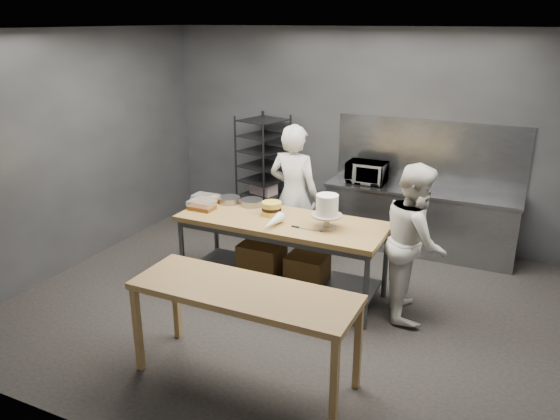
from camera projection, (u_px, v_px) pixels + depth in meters
name	position (u px, v px, depth m)	size (l,w,h in m)	color
ground	(288.00, 304.00, 6.25)	(6.00, 6.00, 0.00)	black
back_wall	(360.00, 135.00, 7.88)	(6.00, 0.04, 3.00)	#4C4F54
work_table	(281.00, 247.00, 6.37)	(2.40, 0.90, 0.92)	olive
near_counter	(244.00, 298.00, 4.71)	(2.00, 0.70, 0.90)	olive
back_counter	(419.00, 220.00, 7.56)	(2.60, 0.60, 0.90)	slate
splashback_panel	(429.00, 153.00, 7.51)	(2.60, 0.02, 0.90)	slate
speed_rack	(263.00, 174.00, 8.31)	(0.75, 0.78, 1.75)	black
chef_behind	(294.00, 196.00, 7.03)	(0.68, 0.45, 1.87)	silver
chef_right	(415.00, 241.00, 5.81)	(0.83, 0.65, 1.70)	silver
microwave	(367.00, 172.00, 7.67)	(0.54, 0.37, 0.30)	black
frosted_cake_stand	(327.00, 208.00, 5.91)	(0.34, 0.34, 0.38)	#B8AD93
layer_cake	(272.00, 209.00, 6.36)	(0.23, 0.23, 0.16)	gold
cake_pans	(241.00, 201.00, 6.75)	(0.58, 0.31, 0.07)	gray
piping_bag	(273.00, 222.00, 6.00)	(0.12, 0.12, 0.38)	white
offset_spatula	(303.00, 228.00, 5.97)	(0.36, 0.02, 0.02)	slate
pastry_clamshells	(204.00, 202.00, 6.67)	(0.39, 0.43, 0.11)	brown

